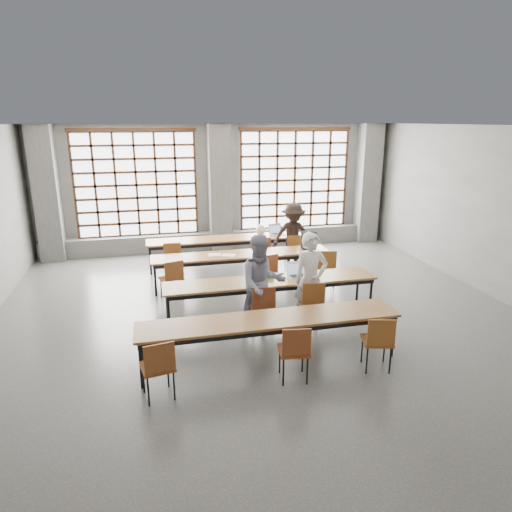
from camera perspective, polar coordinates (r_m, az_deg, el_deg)
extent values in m
plane|color=#4D4C4A|center=(8.46, 1.39, -8.53)|extent=(11.00, 11.00, 0.00)
plane|color=silver|center=(7.65, 1.57, 15.92)|extent=(11.00, 11.00, 0.00)
plane|color=#5E5E5B|center=(13.17, -4.74, 8.54)|extent=(10.00, 0.00, 10.00)
plane|color=#5E5E5B|center=(3.30, 28.46, -19.70)|extent=(10.00, 0.00, 10.00)
cube|color=#4F4F4D|center=(12.99, -24.70, 6.98)|extent=(0.60, 0.55, 3.50)
cube|color=#4F4F4D|center=(12.90, -4.55, 8.38)|extent=(0.60, 0.55, 3.50)
cube|color=#4F4F4D|center=(14.30, 13.77, 8.77)|extent=(0.60, 0.55, 3.50)
cube|color=white|center=(12.99, -14.71, 8.61)|extent=(3.20, 0.02, 2.80)
cube|color=black|center=(12.91, -14.72, 8.57)|extent=(3.20, 0.05, 2.80)
cube|color=black|center=(13.18, -14.26, 2.32)|extent=(3.32, 0.07, 0.10)
cube|color=black|center=(12.80, -15.21, 15.00)|extent=(3.32, 0.07, 0.10)
cube|color=white|center=(13.65, 4.75, 9.47)|extent=(3.20, 0.02, 2.80)
cube|color=black|center=(13.58, 4.86, 9.42)|extent=(3.20, 0.05, 2.80)
cube|color=black|center=(13.83, 4.71, 3.46)|extent=(3.32, 0.07, 0.10)
cube|color=black|center=(13.47, 5.01, 15.55)|extent=(3.32, 0.07, 0.10)
cube|color=#4F4F4D|center=(13.27, -4.46, 2.01)|extent=(9.80, 0.35, 0.50)
cube|color=brown|center=(11.58, -3.67, 2.18)|extent=(4.00, 0.70, 0.04)
cube|color=black|center=(11.59, -3.67, 1.90)|extent=(3.90, 0.64, 0.08)
cylinder|color=black|center=(11.24, -13.06, -0.60)|extent=(0.05, 0.05, 0.69)
cylinder|color=black|center=(11.80, -13.11, 0.21)|extent=(0.05, 0.05, 0.69)
cylinder|color=black|center=(11.87, 5.77, 0.67)|extent=(0.05, 0.05, 0.69)
cylinder|color=black|center=(12.40, 4.90, 1.39)|extent=(0.05, 0.05, 0.69)
cube|color=brown|center=(10.20, -1.81, 0.21)|extent=(4.00, 0.70, 0.04)
cube|color=black|center=(10.22, -1.81, -0.12)|extent=(3.90, 0.64, 0.08)
cylinder|color=black|center=(9.85, -12.47, -3.04)|extent=(0.05, 0.05, 0.69)
cylinder|color=black|center=(10.40, -12.55, -1.98)|extent=(0.05, 0.05, 0.69)
cylinder|color=black|center=(10.59, 8.76, -1.44)|extent=(0.05, 0.05, 0.69)
cylinder|color=black|center=(11.10, 7.65, -0.53)|extent=(0.05, 0.05, 0.69)
cube|color=brown|center=(8.54, 1.88, -3.11)|extent=(4.00, 0.70, 0.04)
cube|color=black|center=(8.56, 1.87, -3.49)|extent=(3.90, 0.64, 0.08)
cylinder|color=black|center=(8.14, -10.85, -7.21)|extent=(0.05, 0.05, 0.69)
cylinder|color=black|center=(8.68, -11.05, -5.69)|extent=(0.05, 0.05, 0.69)
cylinder|color=black|center=(9.10, 14.14, -4.83)|extent=(0.05, 0.05, 0.69)
cylinder|color=black|center=(9.58, 12.57, -3.62)|extent=(0.05, 0.05, 0.69)
cube|color=brown|center=(6.95, 1.78, -7.93)|extent=(4.00, 0.70, 0.04)
cube|color=black|center=(6.97, 1.77, -8.38)|extent=(3.90, 0.64, 0.08)
cylinder|color=black|center=(6.66, -14.17, -13.17)|extent=(0.05, 0.05, 0.69)
cylinder|color=black|center=(7.17, -14.16, -10.90)|extent=(0.05, 0.05, 0.69)
cylinder|color=black|center=(7.56, 16.75, -9.60)|extent=(0.05, 0.05, 0.69)
cylinder|color=black|center=(8.01, 14.69, -7.88)|extent=(0.05, 0.05, 0.69)
cube|color=brown|center=(10.97, -10.36, -0.29)|extent=(0.44, 0.44, 0.04)
cube|color=brown|center=(10.72, -10.41, 0.58)|extent=(0.40, 0.05, 0.40)
cylinder|color=black|center=(11.04, -10.30, -1.40)|extent=(0.02, 0.02, 0.45)
cube|color=brown|center=(11.29, 0.84, 0.47)|extent=(0.51, 0.51, 0.04)
cube|color=brown|center=(11.03, 0.84, 1.32)|extent=(0.39, 0.13, 0.40)
cylinder|color=black|center=(11.35, 0.83, -0.62)|extent=(0.02, 0.02, 0.45)
cube|color=brown|center=(11.50, 4.70, 0.72)|extent=(0.45, 0.45, 0.04)
cube|color=brown|center=(11.26, 4.97, 1.57)|extent=(0.40, 0.06, 0.40)
cylinder|color=black|center=(11.57, 4.68, -0.35)|extent=(0.02, 0.02, 0.45)
cube|color=brown|center=(9.58, -10.55, -2.83)|extent=(0.53, 0.53, 0.04)
cube|color=brown|center=(9.32, -10.19, -1.85)|extent=(0.39, 0.15, 0.40)
cylinder|color=black|center=(9.65, -10.48, -4.09)|extent=(0.02, 0.02, 0.45)
cube|color=maroon|center=(9.86, 1.13, -1.97)|extent=(0.52, 0.52, 0.04)
cube|color=maroon|center=(9.62, 1.74, -1.00)|extent=(0.39, 0.14, 0.40)
cylinder|color=black|center=(9.93, 1.12, -3.20)|extent=(0.02, 0.02, 0.45)
cube|color=brown|center=(10.28, 8.71, -1.37)|extent=(0.51, 0.51, 0.04)
cube|color=brown|center=(10.02, 8.91, -0.47)|extent=(0.40, 0.13, 0.40)
cylinder|color=black|center=(10.35, 8.65, -2.55)|extent=(0.02, 0.02, 0.45)
cube|color=maroon|center=(8.07, 0.83, -6.30)|extent=(0.47, 0.47, 0.04)
cube|color=maroon|center=(7.80, 1.00, -5.32)|extent=(0.40, 0.08, 0.40)
cylinder|color=black|center=(8.16, 0.82, -7.76)|extent=(0.02, 0.02, 0.45)
cube|color=brown|center=(8.32, 6.87, -5.70)|extent=(0.48, 0.48, 0.04)
cube|color=brown|center=(8.06, 7.22, -4.72)|extent=(0.40, 0.09, 0.40)
cylinder|color=black|center=(8.41, 6.82, -7.11)|extent=(0.02, 0.02, 0.45)
cube|color=maroon|center=(6.37, -12.22, -13.37)|extent=(0.49, 0.49, 0.04)
cube|color=maroon|center=(6.09, -11.95, -12.39)|extent=(0.40, 0.10, 0.40)
cylinder|color=black|center=(6.49, -12.09, -15.10)|extent=(0.02, 0.02, 0.45)
cube|color=brown|center=(6.64, 4.72, -11.70)|extent=(0.47, 0.47, 0.04)
cube|color=brown|center=(6.36, 5.11, -10.72)|extent=(0.40, 0.08, 0.40)
cylinder|color=black|center=(6.75, 4.68, -13.38)|extent=(0.02, 0.02, 0.45)
cube|color=brown|center=(7.12, 14.88, -10.20)|extent=(0.51, 0.51, 0.04)
cube|color=brown|center=(6.85, 15.42, -9.22)|extent=(0.40, 0.13, 0.40)
cylinder|color=black|center=(7.22, 14.75, -11.79)|extent=(0.02, 0.02, 0.45)
imported|color=white|center=(8.22, 6.85, -2.93)|extent=(0.64, 0.43, 1.72)
imported|color=#1A214E|center=(7.96, 0.75, -3.42)|extent=(0.86, 0.69, 1.73)
imported|color=black|center=(11.45, 4.67, 2.56)|extent=(1.10, 0.69, 1.64)
cube|color=#BBBBC0|center=(8.73, 5.28, -2.52)|extent=(0.37, 0.28, 0.02)
cube|color=black|center=(8.72, 5.31, -2.47)|extent=(0.31, 0.20, 0.00)
cube|color=#BBBBC0|center=(8.82, 4.96, -1.50)|extent=(0.36, 0.09, 0.26)
cube|color=#86B6E9|center=(8.81, 4.99, -1.68)|extent=(0.31, 0.07, 0.21)
cube|color=#B8B7BC|center=(11.91, 2.70, 2.76)|extent=(0.41, 0.34, 0.02)
cube|color=black|center=(11.90, 2.73, 2.81)|extent=(0.33, 0.25, 0.00)
cube|color=#B8B7BC|center=(12.00, 2.38, 3.46)|extent=(0.37, 0.15, 0.26)
cube|color=#93C4FF|center=(12.00, 2.40, 3.33)|extent=(0.31, 0.12, 0.21)
ellipsoid|color=white|center=(8.80, 7.90, -2.40)|extent=(0.11, 0.08, 0.04)
cube|color=green|center=(8.58, 1.42, -2.55)|extent=(0.26, 0.14, 0.09)
cube|color=black|center=(8.49, 3.23, -3.06)|extent=(0.14, 0.09, 0.01)
cube|color=white|center=(10.14, -5.19, 0.17)|extent=(0.31, 0.22, 0.00)
cube|color=white|center=(10.09, -3.43, 0.13)|extent=(0.35, 0.30, 0.00)
cube|color=black|center=(10.61, 6.61, 1.99)|extent=(0.33, 0.21, 0.40)
ellipsoid|color=silver|center=(11.76, 0.60, 3.27)|extent=(0.31, 0.27, 0.29)
cube|color=#AE1516|center=(6.35, -12.25, -12.98)|extent=(0.20, 0.08, 0.06)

